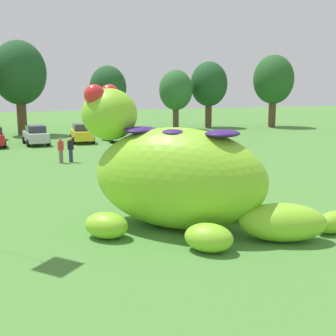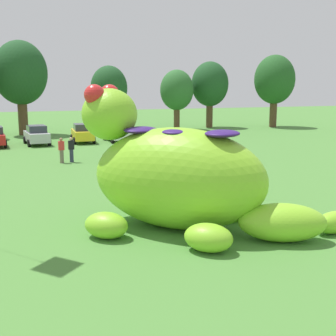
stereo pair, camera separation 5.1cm
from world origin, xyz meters
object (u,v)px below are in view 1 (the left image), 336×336
object	(u,v)px
giant_inflatable_creature	(178,177)
car_yellow	(82,133)
spectator_by_cars	(61,151)
car_silver	(36,135)
car_white	(116,132)
spectator_wandering	(71,150)

from	to	relation	value
giant_inflatable_creature	car_yellow	distance (m)	26.28
car_yellow	spectator_by_cars	size ratio (longest dim) A/B	2.45
giant_inflatable_creature	car_silver	distance (m)	26.22
spectator_by_cars	car_silver	bearing A→B (deg)	94.65
car_silver	car_white	distance (m)	7.25
car_white	spectator_wandering	xyz separation A→B (m)	(-5.73, -10.23, -0.01)
car_yellow	spectator_wandering	world-z (taller)	car_yellow
car_yellow	spectator_by_cars	xyz separation A→B (m)	(-3.23, -10.68, -0.01)
giant_inflatable_creature	spectator_wandering	distance (m)	15.75
giant_inflatable_creature	car_yellow	xyz separation A→B (m)	(1.00, 26.24, -1.03)
car_yellow	spectator_wandering	bearing A→B (deg)	-103.62
giant_inflatable_creature	spectator_wandering	xyz separation A→B (m)	(-1.57, 15.64, -1.04)
car_yellow	car_white	xyz separation A→B (m)	(3.16, -0.36, 0.00)
spectator_by_cars	spectator_wandering	distance (m)	0.67
car_silver	spectator_wandering	xyz separation A→B (m)	(1.52, -10.38, -0.01)
giant_inflatable_creature	spectator_wandering	world-z (taller)	giant_inflatable_creature
car_yellow	giant_inflatable_creature	bearing A→B (deg)	-92.18
spectator_wandering	spectator_by_cars	bearing A→B (deg)	-173.15
car_silver	car_yellow	distance (m)	4.09
giant_inflatable_creature	spectator_by_cars	xyz separation A→B (m)	(-2.24, 15.56, -1.04)
spectator_by_cars	giant_inflatable_creature	bearing A→B (deg)	-81.82
car_white	giant_inflatable_creature	bearing A→B (deg)	-99.13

